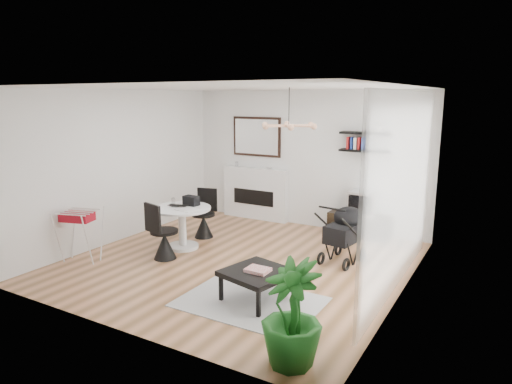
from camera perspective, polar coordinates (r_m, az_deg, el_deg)
The scene contains 25 objects.
floor at distance 7.32m, azimuth -2.17°, elevation -8.72°, with size 5.00×5.00×0.00m, color brown.
ceiling at distance 6.86m, azimuth -2.35°, elevation 12.92°, with size 5.00×5.00×0.00m, color white.
wall_back at distance 9.15m, azimuth 6.14°, elevation 4.11°, with size 5.00×5.00×0.00m, color white.
wall_left at distance 8.54m, azimuth -16.61°, elevation 3.14°, with size 5.00×5.00×0.00m, color white.
wall_right at distance 6.04m, azimuth 18.27°, elevation -0.42°, with size 5.00×5.00×0.00m, color white.
sheer_curtain at distance 6.25m, azimuth 17.76°, elevation 0.02°, with size 0.04×3.60×2.60m, color white.
fireplace at distance 9.68m, azimuth -0.09°, elevation 0.62°, with size 1.50×0.17×2.16m.
shelf_lower at distance 8.58m, azimuth 13.38°, elevation 5.03°, with size 0.90×0.25×0.04m, color black.
shelf_upper at distance 8.55m, azimuth 13.48°, elevation 7.16°, with size 0.90×0.25×0.04m, color black.
pendant_lamp at distance 6.79m, azimuth 4.12°, elevation 8.27°, with size 0.90×0.90×0.10m, color tan, non-canonical shape.
tv_console at distance 8.77m, azimuth 12.79°, elevation -4.05°, with size 1.14×0.40×0.43m, color black.
crt_tv at distance 8.64m, azimuth 13.27°, elevation -1.32°, with size 0.51×0.44×0.44m.
dining_table at distance 7.92m, azimuth -9.20°, elevation -3.64°, with size 0.99×0.99×0.72m.
laptop at distance 7.88m, azimuth -9.88°, elevation -1.79°, with size 0.34×0.22×0.03m, color black.
black_bag at distance 7.97m, azimuth -8.10°, elevation -1.07°, with size 0.27×0.16×0.16m, color black.
newspaper at distance 7.67m, azimuth -8.56°, elevation -2.19°, with size 0.34×0.28×0.01m, color white.
drinking_glass at distance 8.14m, azimuth -10.29°, elevation -1.09°, with size 0.06×0.06×0.10m, color white.
chair_far at distance 8.54m, azimuth -6.52°, elevation -3.77°, with size 0.45×0.46×0.89m.
chair_near at distance 7.50m, azimuth -11.49°, elevation -6.05°, with size 0.47×0.49×0.94m.
drying_rack at distance 7.72m, azimuth -21.10°, elevation -5.01°, with size 0.68×0.65×0.83m.
stroller at distance 7.34m, azimuth 10.99°, elevation -5.42°, with size 0.60×0.84×0.97m.
rug at distance 5.97m, azimuth -0.74°, elevation -13.57°, with size 1.74×1.26×0.01m, color #A9A9A9.
coffee_table at distance 5.88m, azimuth 0.17°, elevation -10.20°, with size 0.92×0.92×0.39m.
magazines at distance 5.83m, azimuth 0.23°, elevation -9.72°, with size 0.29×0.23×0.04m, color #B62D2E.
potted_plant at distance 4.53m, azimuth 4.46°, elevation -14.94°, with size 0.59×0.59×1.06m, color #1A5D1A.
Camera 1 is at (3.66, -5.80, 2.57)m, focal length 32.00 mm.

